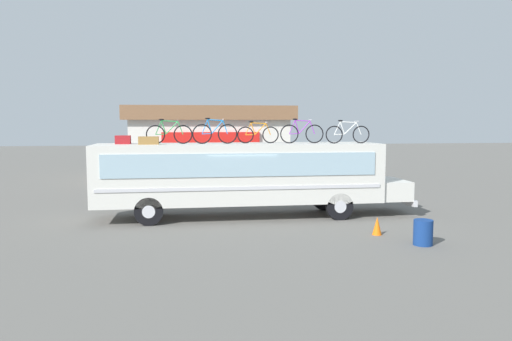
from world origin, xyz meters
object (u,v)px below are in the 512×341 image
at_px(rooftop_bicycle_1, 169,134).
at_px(rooftop_bicycle_2, 215,133).
at_px(luggage_bag_2, 149,140).
at_px(traffic_cone, 377,226).
at_px(luggage_bag_1, 123,140).
at_px(rooftop_bicycle_3, 258,134).
at_px(rooftop_bicycle_4, 302,133).
at_px(trash_bin, 423,232).
at_px(bus, 245,174).
at_px(rooftop_bicycle_5, 348,134).

distance_m(rooftop_bicycle_1, rooftop_bicycle_2, 1.70).
height_order(luggage_bag_2, traffic_cone, luggage_bag_2).
height_order(luggage_bag_1, rooftop_bicycle_3, rooftop_bicycle_3).
height_order(rooftop_bicycle_4, trash_bin, rooftop_bicycle_4).
height_order(bus, traffic_cone, bus).
relative_size(rooftop_bicycle_2, rooftop_bicycle_5, 0.97).
distance_m(rooftop_bicycle_1, rooftop_bicycle_5, 6.79).
distance_m(rooftop_bicycle_1, traffic_cone, 8.24).
height_order(trash_bin, traffic_cone, trash_bin).
relative_size(luggage_bag_2, rooftop_bicycle_2, 0.43).
xyz_separation_m(bus, rooftop_bicycle_2, (-1.13, 0.02, 1.57)).
bearing_deg(bus, traffic_cone, -42.66).
bearing_deg(rooftop_bicycle_3, rooftop_bicycle_5, -10.65).
bearing_deg(rooftop_bicycle_3, bus, -156.64).
distance_m(bus, rooftop_bicycle_2, 1.93).
xyz_separation_m(rooftop_bicycle_3, rooftop_bicycle_5, (3.39, -0.64, 0.02)).
bearing_deg(rooftop_bicycle_1, rooftop_bicycle_3, 1.85).
relative_size(luggage_bag_1, rooftop_bicycle_1, 0.32).
bearing_deg(trash_bin, rooftop_bicycle_3, 128.41).
distance_m(bus, luggage_bag_1, 4.74).
xyz_separation_m(bus, rooftop_bicycle_4, (2.23, -0.04, 1.56)).
height_order(rooftop_bicycle_5, traffic_cone, rooftop_bicycle_5).
bearing_deg(trash_bin, rooftop_bicycle_2, 139.17).
relative_size(rooftop_bicycle_2, rooftop_bicycle_4, 0.99).
xyz_separation_m(luggage_bag_2, rooftop_bicycle_2, (2.44, 0.20, 0.26)).
relative_size(rooftop_bicycle_1, rooftop_bicycle_3, 1.06).
height_order(rooftop_bicycle_4, traffic_cone, rooftop_bicycle_4).
bearing_deg(trash_bin, traffic_cone, 120.11).
distance_m(luggage_bag_2, rooftop_bicycle_4, 5.80).
height_order(luggage_bag_1, luggage_bag_2, luggage_bag_1).
relative_size(luggage_bag_2, trash_bin, 0.96).
xyz_separation_m(bus, rooftop_bicycle_3, (0.55, 0.24, 1.52)).
bearing_deg(traffic_cone, luggage_bag_2, 155.37).
relative_size(rooftop_bicycle_1, trash_bin, 2.27).
relative_size(bus, rooftop_bicycle_5, 6.94).
bearing_deg(rooftop_bicycle_1, bus, -2.61).
bearing_deg(rooftop_bicycle_2, bus, -1.26).
distance_m(bus, rooftop_bicycle_5, 4.25).
xyz_separation_m(bus, trash_bin, (4.75, -5.05, -1.30)).
bearing_deg(rooftop_bicycle_4, luggage_bag_1, 177.19).
bearing_deg(rooftop_bicycle_3, traffic_cone, -48.85).
xyz_separation_m(luggage_bag_1, luggage_bag_2, (0.97, -0.47, -0.01)).
bearing_deg(luggage_bag_1, rooftop_bicycle_5, -4.68).
bearing_deg(luggage_bag_1, bus, -3.72).
bearing_deg(rooftop_bicycle_2, rooftop_bicycle_1, 176.49).
bearing_deg(bus, rooftop_bicycle_5, -5.78).
relative_size(luggage_bag_1, rooftop_bicycle_2, 0.33).
distance_m(rooftop_bicycle_4, trash_bin, 6.30).
xyz_separation_m(rooftop_bicycle_1, traffic_cone, (6.73, -3.73, -2.93)).
height_order(rooftop_bicycle_5, trash_bin, rooftop_bicycle_5).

